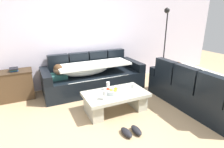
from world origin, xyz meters
TOP-DOWN VIEW (x-y plane):
  - ground_plane at (0.00, 0.00)m, footprint 14.00×14.00m
  - back_wall at (0.00, 2.15)m, footprint 9.00×0.10m
  - couch_along_wall at (0.12, 1.62)m, footprint 2.40×0.92m
  - couch_near_window at (1.76, -0.05)m, footprint 0.92×2.03m
  - coffee_table at (0.17, 0.44)m, footprint 1.20×0.68m
  - fruit_bowl at (0.11, 0.44)m, footprint 0.28×0.28m
  - wine_glass_near_left at (-0.12, 0.27)m, footprint 0.07×0.07m
  - wine_glass_near_right at (0.49, 0.34)m, footprint 0.07×0.07m
  - wine_glass_far_back at (0.10, 0.63)m, footprint 0.07×0.07m
  - open_magazine at (0.43, 0.41)m, footprint 0.33×0.29m
  - side_cabinet at (-1.57, 1.85)m, footprint 0.72×0.44m
  - book_stack_on_cabinet at (-1.55, 1.85)m, footprint 0.18×0.22m
  - floor_lamp at (2.23, 1.54)m, footprint 0.33×0.31m
  - pair_of_shoes at (0.08, -0.32)m, footprint 0.30×0.29m

SIDE VIEW (x-z plane):
  - ground_plane at x=0.00m, z-range 0.00..0.00m
  - pair_of_shoes at x=0.08m, z-range 0.00..0.09m
  - coffee_table at x=0.17m, z-range 0.05..0.43m
  - side_cabinet at x=-1.57m, z-range 0.00..0.64m
  - couch_along_wall at x=0.12m, z-range -0.11..0.77m
  - couch_near_window at x=1.76m, z-range -0.10..0.78m
  - open_magazine at x=0.43m, z-range 0.38..0.39m
  - fruit_bowl at x=0.11m, z-range 0.37..0.47m
  - wine_glass_near_left at x=-0.12m, z-range 0.41..0.58m
  - wine_glass_near_right at x=0.49m, z-range 0.41..0.58m
  - wine_glass_far_back at x=0.10m, z-range 0.41..0.58m
  - book_stack_on_cabinet at x=-1.55m, z-range 0.64..0.71m
  - floor_lamp at x=2.23m, z-range 0.14..2.09m
  - back_wall at x=0.00m, z-range 0.00..2.70m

